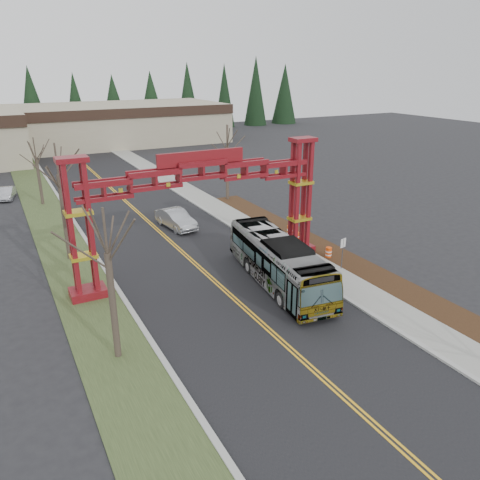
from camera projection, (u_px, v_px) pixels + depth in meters
ground at (392, 441)px, 18.24m from camera, size 200.00×200.00×0.00m
road at (170, 241)px, 38.89m from camera, size 12.00×110.00×0.02m
lane_line_left at (169, 241)px, 38.83m from camera, size 0.12×100.00×0.01m
lane_line_right at (172, 241)px, 38.94m from camera, size 0.12×100.00×0.01m
curb_right at (236, 229)px, 41.58m from camera, size 0.30×110.00×0.15m
sidewalk_right at (250, 227)px, 42.22m from camera, size 2.60×110.00×0.14m
landscape_strip at (394, 286)px, 30.98m from camera, size 2.60×50.00×0.12m
grass_median at (70, 259)px, 35.35m from camera, size 4.00×110.00×0.08m
curb_left at (95, 254)px, 36.16m from camera, size 0.30×110.00×0.15m
gateway_arch at (202, 190)px, 31.01m from camera, size 18.20×1.60×8.90m
retail_building_east at (118, 123)px, 87.47m from camera, size 38.00×20.30×7.00m
conifer_treeline at (52, 104)px, 92.08m from camera, size 116.10×5.60×13.00m
transit_bus at (279, 261)px, 30.83m from camera, size 4.24×11.89×3.24m
silver_sedan at (176, 219)px, 41.88m from camera, size 2.44×5.26×1.67m
parked_car_far_a at (7, 193)px, 51.02m from camera, size 2.12×4.08×1.28m
bare_tree_median_near at (107, 254)px, 21.57m from camera, size 3.35×3.35×7.83m
bare_tree_median_mid at (59, 175)px, 33.10m from camera, size 3.40×3.40×8.72m
bare_tree_median_far at (36, 158)px, 47.42m from camera, size 3.09×3.09×7.00m
bare_tree_right_far at (227, 146)px, 48.94m from camera, size 3.36×3.36×8.02m
street_sign at (343, 248)px, 32.88m from camera, size 0.54×0.18×2.39m
barrel_south at (329, 253)px, 35.35m from camera, size 0.48×0.48×0.88m
barrel_mid at (297, 238)px, 38.43m from camera, size 0.50×0.50×0.92m
barrel_north at (290, 231)px, 39.67m from camera, size 0.57×0.57×1.05m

